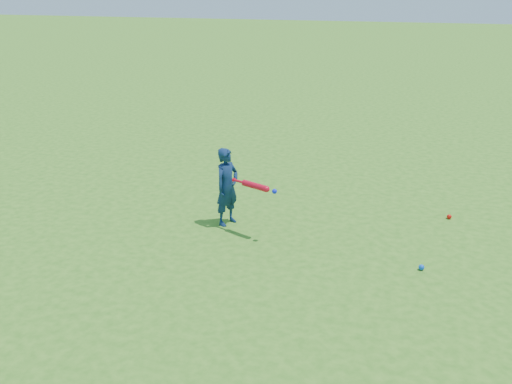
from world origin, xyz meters
TOP-DOWN VIEW (x-y plane):
  - ground at (0.00, 0.00)m, footprint 80.00×80.00m
  - child at (-0.04, -0.13)m, footprint 0.39×0.45m
  - ground_ball_red at (2.86, 0.86)m, footprint 0.07×0.07m
  - ground_ball_blue at (2.51, -0.78)m, footprint 0.07×0.07m
  - bat_swing at (0.45, -0.39)m, footprint 0.66×0.33m

SIDE VIEW (x-z plane):
  - ground at x=0.00m, z-range 0.00..0.00m
  - ground_ball_red at x=2.86m, z-range 0.00..0.07m
  - ground_ball_blue at x=2.51m, z-range 0.00..0.07m
  - child at x=-0.04m, z-range 0.00..1.06m
  - bat_swing at x=0.45m, z-range 0.63..0.72m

